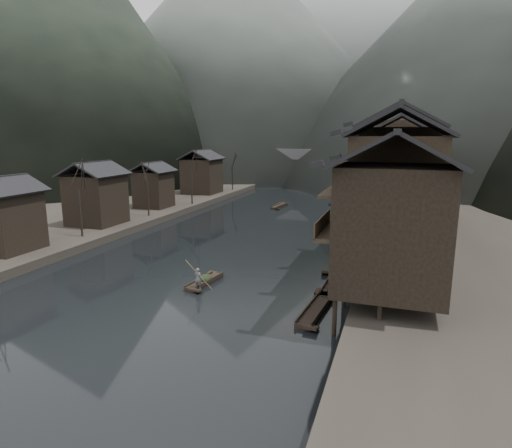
% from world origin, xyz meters
% --- Properties ---
extents(water, '(300.00, 300.00, 0.00)m').
position_xyz_m(water, '(0.00, 0.00, 0.00)').
color(water, black).
rests_on(water, ground).
extents(left_bank, '(40.00, 200.00, 1.20)m').
position_xyz_m(left_bank, '(-35.00, 40.00, 0.60)').
color(left_bank, '#2D2823').
rests_on(left_bank, ground).
extents(stilt_houses, '(9.00, 67.60, 17.07)m').
position_xyz_m(stilt_houses, '(17.28, 19.52, 9.19)').
color(stilt_houses, black).
rests_on(stilt_houses, ground).
extents(left_houses, '(8.10, 53.20, 8.73)m').
position_xyz_m(left_houses, '(-20.50, 20.12, 5.66)').
color(left_houses, black).
rests_on(left_houses, left_bank).
extents(bare_trees, '(3.96, 62.22, 7.91)m').
position_xyz_m(bare_trees, '(-17.00, 18.42, 6.74)').
color(bare_trees, black).
rests_on(bare_trees, left_bank).
extents(moored_sampans, '(3.18, 74.62, 0.47)m').
position_xyz_m(moored_sampans, '(12.09, 25.81, 0.20)').
color(moored_sampans, black).
rests_on(moored_sampans, water).
extents(midriver_boats, '(11.30, 27.50, 0.45)m').
position_xyz_m(midriver_boats, '(3.27, 45.51, 0.20)').
color(midriver_boats, black).
rests_on(midriver_boats, water).
extents(stone_bridge, '(40.00, 6.00, 9.00)m').
position_xyz_m(stone_bridge, '(-0.00, 72.00, 5.11)').
color(stone_bridge, '#4C4C4F').
rests_on(stone_bridge, ground).
extents(hills, '(320.00, 380.00, 131.99)m').
position_xyz_m(hills, '(4.62, 171.95, 57.25)').
color(hills, black).
rests_on(hills, ground).
extents(hero_sampan, '(1.68, 5.12, 0.44)m').
position_xyz_m(hero_sampan, '(2.06, -4.28, 0.20)').
color(hero_sampan, black).
rests_on(hero_sampan, water).
extents(cargo_heap, '(1.11, 1.46, 0.67)m').
position_xyz_m(cargo_heap, '(2.03, -4.05, 0.77)').
color(cargo_heap, black).
rests_on(cargo_heap, hero_sampan).
extents(boatman, '(0.66, 0.45, 1.79)m').
position_xyz_m(boatman, '(2.30, -6.03, 1.33)').
color(boatman, '#5F5F62').
rests_on(boatman, hero_sampan).
extents(bamboo_pole, '(1.68, 1.83, 3.14)m').
position_xyz_m(bamboo_pole, '(2.50, -6.03, 3.79)').
color(bamboo_pole, '#8C7A51').
rests_on(bamboo_pole, boatman).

